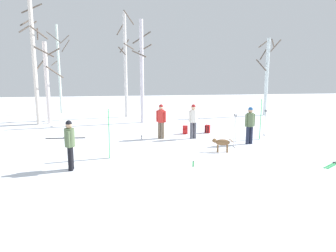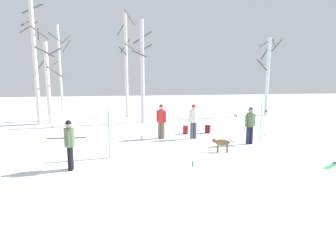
{
  "view_description": "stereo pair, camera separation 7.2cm",
  "coord_description": "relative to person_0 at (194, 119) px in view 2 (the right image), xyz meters",
  "views": [
    {
      "loc": [
        -2.12,
        -10.85,
        3.35
      ],
      "look_at": [
        -0.32,
        1.81,
        1.0
      ],
      "focal_mm": 32.52,
      "sensor_mm": 36.0,
      "label": 1
    },
    {
      "loc": [
        -2.05,
        -10.86,
        3.35
      ],
      "look_at": [
        -0.32,
        1.81,
        1.0
      ],
      "focal_mm": 32.52,
      "sensor_mm": 36.0,
      "label": 2
    }
  ],
  "objects": [
    {
      "name": "water_bottle_0",
      "position": [
        -0.99,
        -4.4,
        -0.88
      ],
      "size": [
        0.06,
        0.06,
        0.21
      ],
      "color": "green",
      "rests_on": "ground_plane"
    },
    {
      "name": "dog",
      "position": [
        0.61,
        -2.64,
        -0.59
      ],
      "size": [
        0.87,
        0.37,
        0.57
      ],
      "color": "brown",
      "rests_on": "ground_plane"
    },
    {
      "name": "birch_tree_0",
      "position": [
        -8.7,
        5.29,
        3.14
      ],
      "size": [
        1.68,
        1.68,
        7.9
      ],
      "color": "silver",
      "rests_on": "ground_plane"
    },
    {
      "name": "ski_pair_lying_0",
      "position": [
        4.2,
        -4.8,
        -0.97
      ],
      "size": [
        1.49,
        1.07,
        0.05
      ],
      "color": "green",
      "rests_on": "ground_plane"
    },
    {
      "name": "ground_plane",
      "position": [
        -1.2,
        -3.61,
        -0.98
      ],
      "size": [
        60.0,
        60.0,
        0.0
      ],
      "primitive_type": "plane",
      "color": "white"
    },
    {
      "name": "birch_tree_2",
      "position": [
        -8.11,
        5.64,
        1.73
      ],
      "size": [
        1.75,
        1.88,
        5.08
      ],
      "color": "silver",
      "rests_on": "ground_plane"
    },
    {
      "name": "water_bottle_1",
      "position": [
        -2.55,
        0.15,
        -0.88
      ],
      "size": [
        0.07,
        0.07,
        0.21
      ],
      "color": "silver",
      "rests_on": "ground_plane"
    },
    {
      "name": "person_1",
      "position": [
        -1.57,
        0.24,
        0.0
      ],
      "size": [
        0.46,
        0.34,
        1.72
      ],
      "color": "#72604C",
      "rests_on": "ground_plane"
    },
    {
      "name": "birch_tree_3",
      "position": [
        -3.22,
        7.72,
        2.84
      ],
      "size": [
        1.26,
        1.27,
        7.34
      ],
      "color": "silver",
      "rests_on": "ground_plane"
    },
    {
      "name": "person_3",
      "position": [
        2.31,
        -1.46,
        0.0
      ],
      "size": [
        0.51,
        0.34,
        1.72
      ],
      "color": "#1E2338",
      "rests_on": "ground_plane"
    },
    {
      "name": "backpack_0",
      "position": [
        1.09,
        1.25,
        -0.77
      ],
      "size": [
        0.34,
        0.34,
        0.44
      ],
      "color": "red",
      "rests_on": "ground_plane"
    },
    {
      "name": "ski_pair_planted_0",
      "position": [
        -3.95,
        -2.88,
        -0.03
      ],
      "size": [
        0.03,
        0.18,
        1.91
      ],
      "color": "green",
      "rests_on": "ground_plane"
    },
    {
      "name": "birch_tree_5",
      "position": [
        7.13,
        7.09,
        2.07
      ],
      "size": [
        1.42,
        1.39,
        5.67
      ],
      "color": "silver",
      "rests_on": "ground_plane"
    },
    {
      "name": "backpack_1",
      "position": [
        -0.17,
        1.19,
        -0.77
      ],
      "size": [
        0.29,
        0.31,
        0.44
      ],
      "color": "red",
      "rests_on": "ground_plane"
    },
    {
      "name": "ski_poles_0",
      "position": [
        1.33,
        -2.2,
        -0.17
      ],
      "size": [
        0.07,
        0.27,
        1.51
      ],
      "color": "#B2B2BC",
      "rests_on": "ground_plane"
    },
    {
      "name": "birch_tree_4",
      "position": [
        -2.21,
        5.13,
        2.35
      ],
      "size": [
        1.31,
        1.33,
        6.46
      ],
      "color": "silver",
      "rests_on": "ground_plane"
    },
    {
      "name": "ski_pair_lying_1",
      "position": [
        -6.31,
        0.94,
        -0.97
      ],
      "size": [
        1.94,
        0.27,
        0.05
      ],
      "color": "black",
      "rests_on": "ground_plane"
    },
    {
      "name": "ski_pair_planted_1",
      "position": [
        3.22,
        -0.62,
        0.01
      ],
      "size": [
        0.12,
        0.16,
        1.99
      ],
      "color": "green",
      "rests_on": "ground_plane"
    },
    {
      "name": "birch_tree_1",
      "position": [
        -8.28,
        10.35,
        2.56
      ],
      "size": [
        1.63,
        1.63,
        6.75
      ],
      "color": "silver",
      "rests_on": "ground_plane"
    },
    {
      "name": "person_0",
      "position": [
        0.0,
        0.0,
        0.0
      ],
      "size": [
        0.5,
        0.34,
        1.72
      ],
      "color": "#4C4C56",
      "rests_on": "ground_plane"
    },
    {
      "name": "person_2",
      "position": [
        -5.19,
        -4.16,
        0.0
      ],
      "size": [
        0.34,
        0.52,
        1.72
      ],
      "color": "black",
      "rests_on": "ground_plane"
    },
    {
      "name": "ski_poles_1",
      "position": [
        3.74,
        -0.03,
        -0.25
      ],
      "size": [
        0.07,
        0.22,
        1.37
      ],
      "color": "#B2B2BC",
      "rests_on": "ground_plane"
    }
  ]
}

